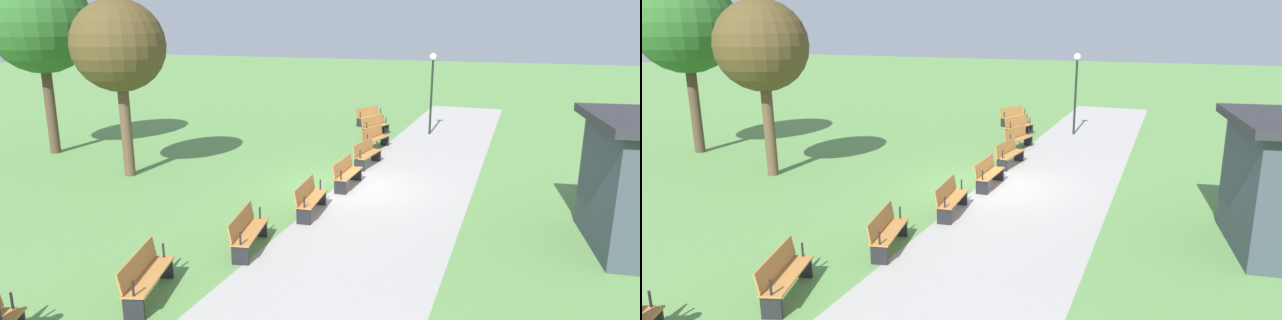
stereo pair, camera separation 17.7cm
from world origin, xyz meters
TOP-DOWN VIEW (x-y plane):
  - ground_plane at (0.00, 0.00)m, footprint 120.00×120.00m
  - path_paving at (0.00, 1.70)m, footprint 36.86×4.14m
  - bench_0 at (-10.75, -2.37)m, footprint 1.78×1.15m
  - bench_1 at (-8.17, -1.37)m, footprint 1.80×0.99m
  - bench_2 at (-5.50, -0.65)m, footprint 1.80×0.83m
  - bench_3 at (-2.76, -0.21)m, footprint 1.78×0.65m
  - bench_4 at (0.00, -0.07)m, footprint 1.74×0.47m
  - bench_5 at (2.76, -0.21)m, footprint 1.78×0.65m
  - bench_6 at (5.50, -0.65)m, footprint 1.80×0.83m
  - bench_7 at (8.17, -1.37)m, footprint 1.80×0.99m
  - tree_0 at (-0.27, -12.47)m, footprint 3.85×3.85m
  - tree_1 at (1.37, -7.42)m, footprint 3.00×3.00m
  - lamp_post at (-9.43, 0.95)m, footprint 0.32×0.32m

SIDE VIEW (x-z plane):
  - ground_plane at x=0.00m, z-range 0.00..0.00m
  - path_paving at x=0.00m, z-range 0.00..0.01m
  - bench_0 at x=-10.75m, z-range 0.03..0.92m
  - bench_1 at x=-8.17m, z-range 0.03..0.92m
  - bench_2 at x=-5.50m, z-range 0.03..0.92m
  - bench_3 at x=-2.76m, z-range 0.03..0.92m
  - bench_4 at x=0.00m, z-range 0.03..0.92m
  - bench_5 at x=2.76m, z-range 0.03..0.92m
  - bench_6 at x=5.50m, z-range 0.03..0.92m
  - bench_7 at x=8.17m, z-range 0.03..0.92m
  - lamp_post at x=-9.43m, z-range 0.76..4.50m
  - tree_1 at x=1.37m, z-range 1.39..7.26m
  - tree_0 at x=-0.27m, z-range 1.55..8.56m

